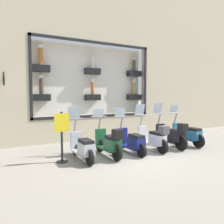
{
  "coord_description": "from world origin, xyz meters",
  "views": [
    {
      "loc": [
        -5.81,
        4.05,
        2.02
      ],
      "look_at": [
        1.96,
        -0.09,
        1.36
      ],
      "focal_mm": 35.0,
      "sensor_mm": 36.0,
      "label": 1
    }
  ],
  "objects_px": {
    "scooter_black_1": "(172,135)",
    "scooter_navy_3": "(132,142)",
    "scooter_teal_0": "(188,134)",
    "scooter_white_2": "(154,138)",
    "scooter_green_4": "(110,143)",
    "shop_sign_post": "(62,135)",
    "scooter_silver_5": "(83,147)"
  },
  "relations": [
    {
      "from": "scooter_black_1",
      "to": "scooter_navy_3",
      "type": "distance_m",
      "value": 1.82
    },
    {
      "from": "scooter_teal_0",
      "to": "scooter_white_2",
      "type": "relative_size",
      "value": 1.0
    },
    {
      "from": "scooter_teal_0",
      "to": "scooter_white_2",
      "type": "distance_m",
      "value": 1.82
    },
    {
      "from": "scooter_teal_0",
      "to": "scooter_white_2",
      "type": "xyz_separation_m",
      "value": [
        -0.06,
        1.82,
        0.03
      ]
    },
    {
      "from": "scooter_teal_0",
      "to": "scooter_navy_3",
      "type": "bearing_deg",
      "value": 90.16
    },
    {
      "from": "scooter_green_4",
      "to": "shop_sign_post",
      "type": "bearing_deg",
      "value": 82.26
    },
    {
      "from": "scooter_teal_0",
      "to": "scooter_navy_3",
      "type": "relative_size",
      "value": 1.01
    },
    {
      "from": "scooter_white_2",
      "to": "scooter_green_4",
      "type": "distance_m",
      "value": 1.82
    },
    {
      "from": "scooter_navy_3",
      "to": "shop_sign_post",
      "type": "distance_m",
      "value": 2.47
    },
    {
      "from": "scooter_silver_5",
      "to": "shop_sign_post",
      "type": "xyz_separation_m",
      "value": [
        0.15,
        0.61,
        0.4
      ]
    },
    {
      "from": "scooter_teal_0",
      "to": "scooter_green_4",
      "type": "relative_size",
      "value": 1.0
    },
    {
      "from": "scooter_teal_0",
      "to": "shop_sign_post",
      "type": "bearing_deg",
      "value": 88.37
    },
    {
      "from": "scooter_white_2",
      "to": "shop_sign_post",
      "type": "xyz_separation_m",
      "value": [
        0.21,
        3.34,
        0.34
      ]
    },
    {
      "from": "scooter_white_2",
      "to": "shop_sign_post",
      "type": "relative_size",
      "value": 1.17
    },
    {
      "from": "scooter_green_4",
      "to": "shop_sign_post",
      "type": "height_order",
      "value": "scooter_green_4"
    },
    {
      "from": "scooter_navy_3",
      "to": "shop_sign_post",
      "type": "xyz_separation_m",
      "value": [
        0.15,
        2.43,
        0.4
      ]
    },
    {
      "from": "scooter_teal_0",
      "to": "scooter_navy_3",
      "type": "height_order",
      "value": "scooter_teal_0"
    },
    {
      "from": "shop_sign_post",
      "to": "scooter_silver_5",
      "type": "bearing_deg",
      "value": -103.89
    },
    {
      "from": "scooter_green_4",
      "to": "scooter_black_1",
      "type": "bearing_deg",
      "value": -89.86
    },
    {
      "from": "scooter_navy_3",
      "to": "scooter_silver_5",
      "type": "height_order",
      "value": "scooter_silver_5"
    },
    {
      "from": "scooter_black_1",
      "to": "scooter_white_2",
      "type": "xyz_separation_m",
      "value": [
        -0.01,
        0.91,
        -0.01
      ]
    },
    {
      "from": "scooter_green_4",
      "to": "scooter_silver_5",
      "type": "distance_m",
      "value": 0.91
    },
    {
      "from": "scooter_white_2",
      "to": "scooter_black_1",
      "type": "bearing_deg",
      "value": -89.49
    },
    {
      "from": "scooter_black_1",
      "to": "scooter_silver_5",
      "type": "bearing_deg",
      "value": 89.23
    },
    {
      "from": "scooter_navy_3",
      "to": "scooter_silver_5",
      "type": "xyz_separation_m",
      "value": [
        0.0,
        1.82,
        0.01
      ]
    },
    {
      "from": "scooter_teal_0",
      "to": "scooter_silver_5",
      "type": "relative_size",
      "value": 1.01
    },
    {
      "from": "scooter_green_4",
      "to": "shop_sign_post",
      "type": "relative_size",
      "value": 1.17
    },
    {
      "from": "scooter_white_2",
      "to": "shop_sign_post",
      "type": "height_order",
      "value": "scooter_white_2"
    },
    {
      "from": "scooter_black_1",
      "to": "scooter_silver_5",
      "type": "xyz_separation_m",
      "value": [
        0.05,
        3.64,
        -0.07
      ]
    },
    {
      "from": "scooter_teal_0",
      "to": "scooter_black_1",
      "type": "relative_size",
      "value": 1.0
    },
    {
      "from": "shop_sign_post",
      "to": "scooter_white_2",
      "type": "bearing_deg",
      "value": -93.57
    },
    {
      "from": "scooter_navy_3",
      "to": "scooter_silver_5",
      "type": "bearing_deg",
      "value": 89.88
    }
  ]
}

